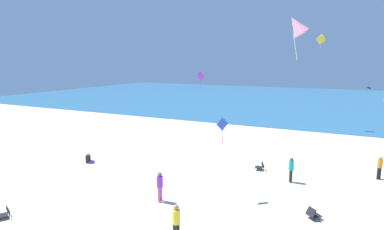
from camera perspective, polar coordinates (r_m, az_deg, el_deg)
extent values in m
plane|color=beige|center=(22.16, 4.14, -10.21)|extent=(120.00, 120.00, 0.00)
cube|color=teal|center=(66.62, 19.05, 2.62)|extent=(120.00, 60.00, 0.05)
cube|color=black|center=(18.44, -31.11, -15.29)|extent=(0.68, 0.67, 0.03)
cube|color=black|center=(18.36, -30.35, -14.70)|extent=(0.51, 0.40, 0.37)
cube|color=black|center=(22.87, 12.01, -9.23)|extent=(0.58, 0.63, 0.03)
cube|color=black|center=(22.80, 12.71, -8.83)|extent=(0.28, 0.58, 0.38)
cylinder|color=#B7B7BC|center=(22.65, 11.57, -9.67)|extent=(0.02, 0.02, 0.20)
cylinder|color=#B7B7BC|center=(23.18, 11.68, -9.22)|extent=(0.02, 0.02, 0.20)
cube|color=black|center=(17.07, 21.36, -16.49)|extent=(0.69, 0.69, 0.03)
cube|color=black|center=(16.85, 20.73, -16.11)|extent=(0.53, 0.54, 0.39)
cylinder|color=#B7B7BC|center=(17.37, 21.14, -16.33)|extent=(0.02, 0.02, 0.18)
cylinder|color=#B7B7BC|center=(17.02, 22.30, -16.97)|extent=(0.02, 0.02, 0.18)
cylinder|color=yellow|center=(13.77, -2.90, -17.90)|extent=(0.44, 0.44, 0.62)
sphere|color=#A87A5B|center=(13.59, -2.92, -16.35)|extent=(0.23, 0.23, 0.23)
cylinder|color=black|center=(21.02, 17.51, -10.60)|extent=(0.14, 0.14, 0.80)
cylinder|color=black|center=(21.18, 17.38, -10.44)|extent=(0.14, 0.14, 0.80)
cylinder|color=#19ADB2|center=(20.88, 17.54, -8.72)|extent=(0.42, 0.42, 0.60)
sphere|color=brown|center=(20.76, 17.60, -7.68)|extent=(0.22, 0.22, 0.22)
cylinder|color=black|center=(25.12, -18.30, -7.59)|extent=(0.47, 0.47, 0.57)
sphere|color=beige|center=(25.01, -18.34, -6.74)|extent=(0.23, 0.23, 0.23)
cube|color=purple|center=(25.07, -17.80, -8.08)|extent=(0.48, 0.40, 0.17)
cylinder|color=black|center=(23.86, 30.63, -9.12)|extent=(0.14, 0.14, 0.78)
cylinder|color=black|center=(24.00, 30.88, -9.04)|extent=(0.14, 0.14, 0.78)
cylinder|color=orange|center=(23.74, 30.89, -7.51)|extent=(0.44, 0.44, 0.59)
sphere|color=beige|center=(23.63, 30.98, -6.60)|extent=(0.21, 0.21, 0.21)
cylinder|color=#D8599E|center=(17.75, -5.66, -13.97)|extent=(0.14, 0.14, 0.83)
cylinder|color=#D8599E|center=(17.61, -5.98, -14.19)|extent=(0.14, 0.14, 0.83)
cylinder|color=purple|center=(17.40, -5.86, -11.90)|extent=(0.33, 0.33, 0.62)
sphere|color=#846047|center=(17.25, -5.89, -10.63)|extent=(0.23, 0.23, 0.23)
cube|color=yellow|center=(38.01, 22.32, 12.56)|extent=(0.96, 0.77, 1.17)
cylinder|color=pink|center=(37.97, 22.25, 11.45)|extent=(0.11, 0.09, 0.63)
cone|color=pink|center=(14.61, 18.39, 15.18)|extent=(1.02, 0.68, 1.05)
cylinder|color=white|center=(14.54, 18.19, 11.62)|extent=(0.24, 0.03, 1.12)
cube|color=purple|center=(35.65, 1.57, 7.08)|extent=(1.06, 0.27, 1.04)
cylinder|color=purple|center=(35.70, 1.56, 5.62)|extent=(0.08, 0.18, 1.07)
pyramid|color=black|center=(35.48, 29.40, 4.39)|extent=(0.48, 0.59, 0.27)
cylinder|color=green|center=(35.53, 29.28, 3.39)|extent=(0.10, 0.04, 0.54)
cube|color=blue|center=(17.13, 5.51, -1.61)|extent=(0.49, 0.60, 0.74)
cylinder|color=#DB3DA8|center=(17.28, 5.47, -3.86)|extent=(0.17, 0.15, 0.85)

